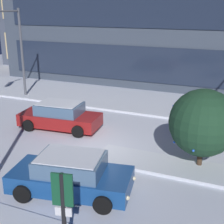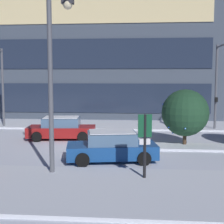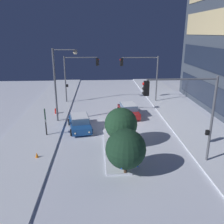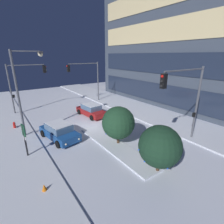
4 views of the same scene
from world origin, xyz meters
name	(u,v)px [view 1 (image 1 of 4)]	position (x,y,z in m)	size (l,w,h in m)	color
ground	(97,149)	(0.00, 0.00, 0.00)	(52.00, 52.00, 0.00)	silver
curb_strip_far	(147,103)	(0.00, 8.09, 0.07)	(52.00, 5.20, 0.14)	silver
median_strip	(200,172)	(4.91, -0.48, 0.07)	(9.00, 1.80, 0.14)	silver
car_near	(71,175)	(0.78, -3.76, 0.71)	(4.68, 2.71, 1.49)	#19478C
car_far	(60,116)	(-3.06, 1.67, 0.71)	(4.66, 2.38, 1.49)	maroon
traffic_light_corner_far_left	(0,38)	(-8.99, 4.23, 4.50)	(0.32, 5.28, 6.38)	#565960
parking_info_sign	(63,208)	(2.36, -6.78, 1.72)	(0.55, 0.18, 2.68)	black
decorated_tree_median	(203,123)	(4.80, 0.03, 2.02)	(2.78, 2.78, 3.41)	#473323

